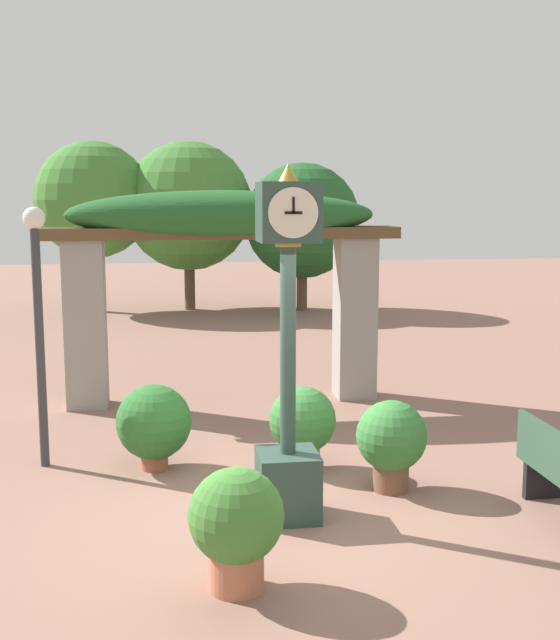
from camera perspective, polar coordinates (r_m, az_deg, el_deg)
ground_plane at (r=7.89m, az=-1.40°, el=-13.68°), size 60.00×60.00×0.00m
pedestal_clock at (r=7.40m, az=0.57°, el=-3.08°), size 0.57×0.58×3.31m
pergola at (r=11.66m, az=-4.10°, el=5.28°), size 5.12×1.17×3.11m
potted_plant_near_left at (r=6.34m, az=-3.13°, el=-14.18°), size 0.74×0.74×0.97m
potted_plant_near_right at (r=8.96m, az=1.61°, el=-7.36°), size 0.75×0.75×0.94m
potted_plant_far_left at (r=9.07m, az=-8.96°, el=-7.26°), size 0.84×0.84×0.96m
potted_plant_far_right at (r=8.41m, az=7.93°, el=-8.43°), size 0.73×0.73×0.95m
lamp_post at (r=9.19m, az=-16.83°, el=1.03°), size 0.24×0.24×2.91m
tree_line at (r=21.42m, az=-6.09°, el=7.86°), size 8.48×3.76×4.47m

